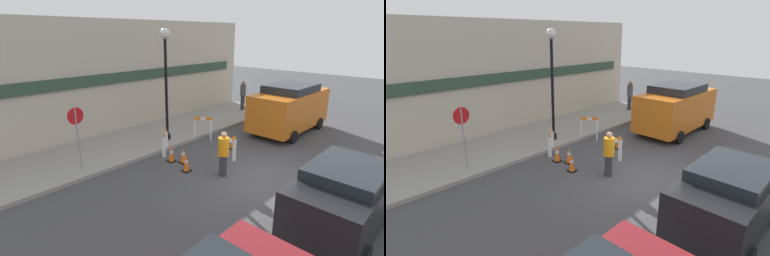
{
  "view_description": "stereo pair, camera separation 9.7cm",
  "coord_description": "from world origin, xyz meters",
  "views": [
    {
      "loc": [
        -8.38,
        -4.58,
        4.86
      ],
      "look_at": [
        0.38,
        3.82,
        1.0
      ],
      "focal_mm": 28.0,
      "sensor_mm": 36.0,
      "label": 1
    },
    {
      "loc": [
        -8.31,
        -4.65,
        4.86
      ],
      "look_at": [
        0.38,
        3.82,
        1.0
      ],
      "focal_mm": 28.0,
      "sensor_mm": 36.0,
      "label": 2
    }
  ],
  "objects": [
    {
      "name": "traffic_cone_1",
      "position": [
        -1.28,
        2.51,
        0.31
      ],
      "size": [
        0.3,
        0.3,
        0.65
      ],
      "color": "black",
      "rests_on": "ground_plane"
    },
    {
      "name": "storefront_facade",
      "position": [
        0.0,
        8.1,
        2.75
      ],
      "size": [
        18.0,
        0.22,
        5.5
      ],
      "color": "#BCB29E",
      "rests_on": "ground_plane"
    },
    {
      "name": "traffic_cone_3",
      "position": [
        -1.08,
        3.55,
        0.34
      ],
      "size": [
        0.3,
        0.3,
        0.71
      ],
      "color": "black",
      "rests_on": "ground_plane"
    },
    {
      "name": "stop_sign",
      "position": [
        -4.02,
        5.13,
        1.69
      ],
      "size": [
        0.6,
        0.07,
        2.3
      ],
      "rotation": [
        0.0,
        0.0,
        3.23
      ],
      "color": "gray",
      "rests_on": "sidewalk_slab"
    },
    {
      "name": "barricade_2",
      "position": [
        -0.69,
        4.35,
        0.54
      ],
      "size": [
        0.72,
        0.66,
        1.0
      ],
      "rotation": [
        0.0,
        0.0,
        10.15
      ],
      "color": "white",
      "rests_on": "ground_plane"
    },
    {
      "name": "sidewalk_slab",
      "position": [
        0.0,
        6.27,
        0.07
      ],
      "size": [
        18.0,
        3.53,
        0.15
      ],
      "color": "gray",
      "rests_on": "ground_plane"
    },
    {
      "name": "barricade_1",
      "position": [
        1.62,
        4.3,
        0.61
      ],
      "size": [
        0.65,
        0.68,
        1.14
      ],
      "rotation": [
        0.0,
        0.0,
        8.61
      ],
      "color": "white",
      "rests_on": "ground_plane"
    },
    {
      "name": "traffic_cone_0",
      "position": [
        1.75,
        2.68,
        0.25
      ],
      "size": [
        0.3,
        0.3,
        0.52
      ],
      "color": "black",
      "rests_on": "ground_plane"
    },
    {
      "name": "person_worker",
      "position": [
        -0.63,
        1.33,
        0.87
      ],
      "size": [
        0.52,
        0.52,
        1.64
      ],
      "rotation": [
        0.0,
        0.0,
        1.1
      ],
      "color": "#33333D",
      "rests_on": "ground_plane"
    },
    {
      "name": "person_pedestrian",
      "position": [
        7.39,
        6.05,
        1.14
      ],
      "size": [
        0.42,
        0.42,
        1.84
      ],
      "rotation": [
        0.0,
        0.0,
        3.34
      ],
      "color": "#33333D",
      "rests_on": "sidewalk_slab"
    },
    {
      "name": "work_van",
      "position": [
        5.71,
        2.08,
        1.32
      ],
      "size": [
        4.85,
        2.26,
        2.43
      ],
      "color": "#D16619",
      "rests_on": "ground_plane"
    },
    {
      "name": "barricade_0",
      "position": [
        0.27,
        1.74,
        0.57
      ],
      "size": [
        0.88,
        0.23,
        1.05
      ],
      "rotation": [
        0.0,
        0.0,
        6.4
      ],
      "color": "white",
      "rests_on": "ground_plane"
    },
    {
      "name": "streetlamp_post",
      "position": [
        0.32,
        5.34,
        3.32
      ],
      "size": [
        0.44,
        0.44,
        4.9
      ],
      "color": "black",
      "rests_on": "sidewalk_slab"
    },
    {
      "name": "traffic_cone_2",
      "position": [
        -0.85,
        3.12,
        0.31
      ],
      "size": [
        0.3,
        0.3,
        0.65
      ],
      "color": "black",
      "rests_on": "ground_plane"
    },
    {
      "name": "ground_plane",
      "position": [
        0.0,
        0.0,
        0.0
      ],
      "size": [
        60.0,
        60.0,
        0.0
      ],
      "primitive_type": "plane",
      "color": "#424244"
    },
    {
      "name": "parked_car_1",
      "position": [
        -0.88,
        -2.74,
        1.0
      ],
      "size": [
        3.94,
        1.93,
        1.78
      ],
      "color": "black",
      "rests_on": "ground_plane"
    }
  ]
}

